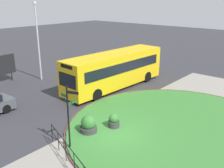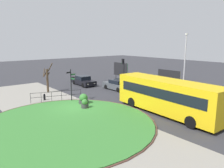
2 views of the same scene
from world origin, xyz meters
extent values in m
plane|color=#333338|center=(0.00, 0.00, 0.00)|extent=(120.00, 120.00, 0.00)
cube|color=gray|center=(0.00, -1.93, 0.01)|extent=(32.00, 8.14, 0.02)
cylinder|color=#387A33|center=(3.29, -2.68, 0.05)|extent=(14.13, 14.13, 0.10)
torus|color=brown|center=(3.29, -2.68, 0.06)|extent=(14.44, 14.44, 0.11)
cylinder|color=black|center=(-2.55, 0.97, 1.76)|extent=(0.09, 0.09, 3.52)
sphere|color=black|center=(-2.55, 0.97, 3.57)|extent=(0.10, 0.10, 0.10)
cube|color=black|center=(-2.43, 0.64, 3.28)|extent=(0.25, 0.59, 0.15)
cube|color=#195128|center=(-2.53, 1.25, 3.01)|extent=(0.08, 0.49, 0.15)
cube|color=black|center=(-2.43, 1.24, 2.70)|extent=(0.23, 0.48, 0.15)
cube|color=#195128|center=(-2.17, 0.98, 2.59)|extent=(0.68, 0.05, 0.15)
cylinder|color=black|center=(-4.86, -1.24, 0.30)|extent=(0.23, 0.23, 0.61)
sphere|color=black|center=(-4.86, -1.24, 0.65)|extent=(0.22, 0.22, 0.22)
cube|color=black|center=(-3.63, -0.32, 1.10)|extent=(1.80, 5.19, 0.03)
cube|color=black|center=(-3.63, -0.32, 0.61)|extent=(1.80, 5.19, 0.03)
cylinder|color=black|center=(-2.75, 2.27, 0.55)|extent=(0.04, 0.04, 1.10)
cylinder|color=black|center=(-3.10, 1.24, 0.55)|extent=(0.04, 0.04, 1.10)
cylinder|color=black|center=(-3.46, 0.20, 0.55)|extent=(0.04, 0.04, 1.10)
cylinder|color=black|center=(-3.81, -0.83, 0.55)|extent=(0.04, 0.04, 1.10)
cylinder|color=black|center=(-4.17, -1.87, 0.55)|extent=(0.04, 0.04, 1.10)
cylinder|color=black|center=(-4.52, -2.91, 0.55)|extent=(0.04, 0.04, 1.10)
cube|color=yellow|center=(6.79, 5.61, 1.73)|extent=(10.73, 3.03, 2.91)
cube|color=black|center=(6.73, 4.34, 2.14)|extent=(9.34, 0.48, 0.88)
cube|color=black|center=(6.86, 6.88, 2.14)|extent=(9.34, 0.48, 0.88)
cube|color=black|center=(1.48, 5.87, 1.87)|extent=(0.12, 2.06, 1.10)
cube|color=black|center=(1.48, 5.87, 2.96)|extent=(0.09, 1.38, 0.28)
cylinder|color=black|center=(3.34, 4.62, 0.50)|extent=(1.01, 0.35, 1.00)
cylinder|color=black|center=(3.46, 6.93, 0.50)|extent=(1.01, 0.35, 1.00)
cylinder|color=black|center=(10.13, 4.29, 0.50)|extent=(1.01, 0.35, 1.00)
cylinder|color=black|center=(10.25, 6.60, 0.50)|extent=(1.01, 0.35, 1.00)
cube|color=#474C51|center=(-3.85, 8.69, 0.55)|extent=(4.19, 1.92, 0.75)
cube|color=black|center=(-3.68, 8.69, 1.17)|extent=(2.04, 1.65, 0.50)
cube|color=#EAEACC|center=(-5.91, 8.09, 0.59)|extent=(0.02, 0.20, 0.12)
cube|color=#EAEACC|center=(-5.94, 9.18, 0.59)|extent=(0.02, 0.20, 0.12)
cylinder|color=black|center=(-5.11, 7.82, 0.32)|extent=(0.65, 0.24, 0.64)
cylinder|color=black|center=(-5.15, 9.49, 0.32)|extent=(0.65, 0.24, 0.64)
cylinder|color=black|center=(-2.54, 7.89, 0.32)|extent=(0.65, 0.24, 0.64)
cylinder|color=black|center=(-2.58, 9.55, 0.32)|extent=(0.65, 0.24, 0.64)
cube|color=black|center=(-9.48, 6.83, 0.51)|extent=(4.67, 2.11, 0.67)
cube|color=black|center=(-9.66, 6.84, 1.13)|extent=(2.09, 1.75, 0.57)
cube|color=#EAEACC|center=(-7.16, 7.27, 0.55)|extent=(0.03, 0.20, 0.12)
cube|color=#EAEACC|center=(-7.22, 6.15, 0.55)|extent=(0.03, 0.20, 0.12)
cylinder|color=black|center=(-8.02, 7.61, 0.32)|extent=(0.65, 0.25, 0.64)
cylinder|color=black|center=(-8.11, 5.90, 0.32)|extent=(0.65, 0.25, 0.64)
cylinder|color=black|center=(-10.85, 7.76, 0.32)|extent=(0.65, 0.25, 0.64)
cylinder|color=black|center=(-10.94, 6.05, 0.32)|extent=(0.65, 0.25, 0.64)
cylinder|color=black|center=(-5.60, 11.61, 2.01)|extent=(0.11, 0.11, 4.02)
cube|color=black|center=(-5.80, 11.56, 3.63)|extent=(0.32, 0.32, 0.78)
sphere|color=black|center=(-5.95, 11.52, 3.87)|extent=(0.16, 0.16, 0.16)
sphere|color=black|center=(-5.95, 11.52, 3.63)|extent=(0.16, 0.16, 0.16)
sphere|color=green|center=(-5.95, 11.52, 3.38)|extent=(0.16, 0.16, 0.16)
cylinder|color=#B7B7BC|center=(3.85, 12.86, 3.65)|extent=(0.16, 0.16, 7.31)
cylinder|color=silver|center=(3.85, 12.86, 7.43)|extent=(0.32, 0.32, 0.22)
cylinder|color=black|center=(-10.41, 14.11, 0.95)|extent=(0.12, 0.12, 1.89)
cylinder|color=black|center=(-8.06, 14.24, 0.95)|extent=(0.12, 0.12, 1.89)
cube|color=green|center=(-9.23, 14.18, 1.89)|extent=(3.14, 0.29, 2.12)
cube|color=black|center=(-9.23, 14.11, 1.89)|extent=(3.23, 0.21, 2.22)
cylinder|color=black|center=(-0.86, 14.51, 0.87)|extent=(0.12, 0.12, 1.74)
cylinder|color=black|center=(1.68, 14.69, 0.87)|extent=(0.12, 0.12, 1.74)
cube|color=yellow|center=(0.41, 14.60, 1.74)|extent=(3.39, 0.36, 1.79)
cube|color=black|center=(0.42, 14.53, 1.74)|extent=(3.48, 0.28, 1.89)
cylinder|color=#383838|center=(0.75, 0.63, 0.24)|extent=(0.72, 0.72, 0.47)
sphere|color=#33702D|center=(0.75, 0.63, 0.67)|extent=(0.62, 0.62, 0.62)
cylinder|color=#383838|center=(-0.72, 1.39, 0.20)|extent=(1.04, 1.04, 0.41)
sphere|color=#33702D|center=(-0.72, 1.39, 0.70)|extent=(0.89, 0.89, 0.89)
cylinder|color=#423323|center=(-8.28, 0.63, 1.53)|extent=(0.27, 0.27, 3.06)
cylinder|color=#423323|center=(-8.35, 1.14, 3.27)|extent=(1.12, 0.29, 1.19)
cylinder|color=#423323|center=(-8.41, 0.80, 2.26)|extent=(0.49, 0.44, 0.85)
cylinder|color=#423323|center=(-8.61, 0.63, 2.57)|extent=(0.14, 0.78, 1.02)
cylinder|color=#423323|center=(-8.50, 0.32, 2.62)|extent=(0.77, 0.60, 1.04)
camera|label=1|loc=(-10.28, -8.68, 7.78)|focal=40.98mm
camera|label=2|loc=(18.50, -10.35, 6.60)|focal=34.78mm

